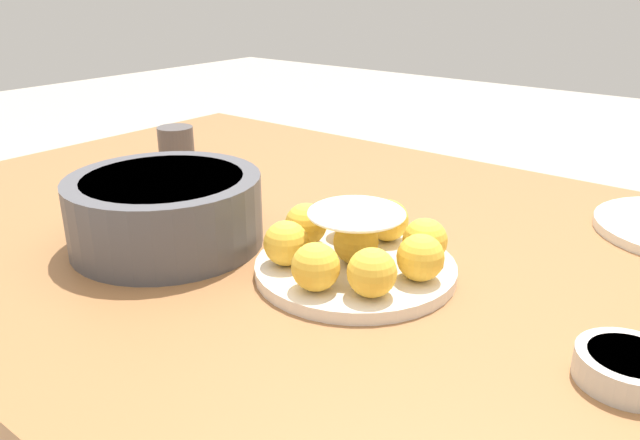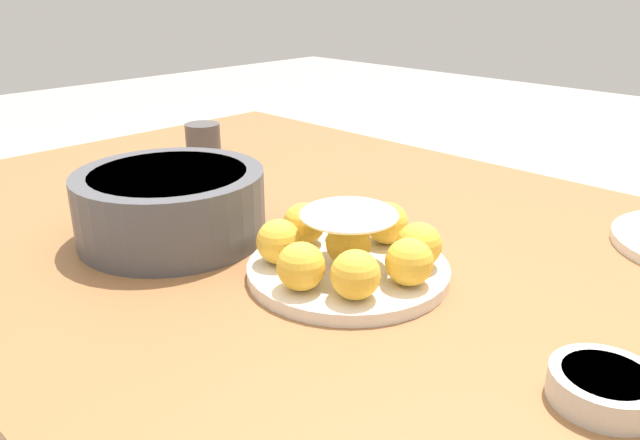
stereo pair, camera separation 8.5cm
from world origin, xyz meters
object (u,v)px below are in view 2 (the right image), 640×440
dining_table (298,278)px  serving_bowl (171,203)px  cup_near (203,139)px  cake_plate (349,250)px  sauce_bowl (605,386)px

dining_table → serving_bowl: 0.24m
dining_table → cup_near: (0.43, -0.13, 0.13)m
dining_table → serving_bowl: (0.09, 0.16, 0.15)m
serving_bowl → cup_near: 0.45m
cake_plate → serving_bowl: bearing=18.4°
cake_plate → serving_bowl: size_ratio=0.96×
serving_bowl → cup_near: serving_bowl is taller
cake_plate → sauce_bowl: size_ratio=2.60×
sauce_bowl → cup_near: bearing=-14.3°
dining_table → cup_near: bearing=-17.4°
sauce_bowl → cup_near: cup_near is taller
cake_plate → dining_table: bearing=-23.5°
cake_plate → sauce_bowl: cake_plate is taller
cake_plate → cup_near: 0.64m
cake_plate → serving_bowl: (0.26, 0.09, 0.02)m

